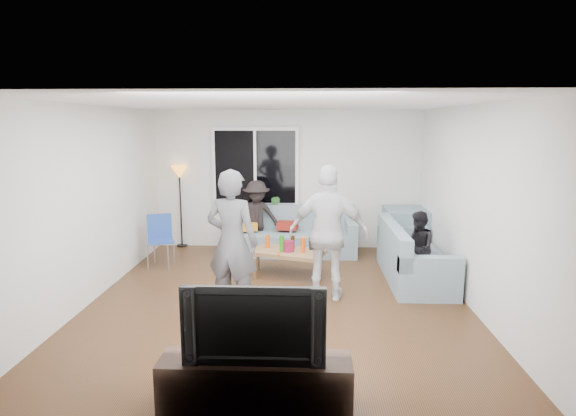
{
  "coord_description": "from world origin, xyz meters",
  "views": [
    {
      "loc": [
        0.38,
        -6.1,
        2.37
      ],
      "look_at": [
        0.1,
        0.6,
        1.15
      ],
      "focal_mm": 29.38,
      "sensor_mm": 36.0,
      "label": 1
    }
  ],
  "objects_px": {
    "television": "(255,321)",
    "side_chair": "(161,241)",
    "sofa_back_section": "(292,231)",
    "tv_console": "(256,383)",
    "floor_lamp": "(181,207)",
    "spectator_back": "(257,217)",
    "coffee_table": "(288,263)",
    "player_left": "(232,243)",
    "spectator_right": "(418,248)",
    "player_right": "(329,233)",
    "sofa_right_section": "(415,252)"
  },
  "relations": [
    {
      "from": "sofa_back_section",
      "to": "sofa_right_section",
      "type": "distance_m",
      "value": 2.35
    },
    {
      "from": "floor_lamp",
      "to": "television",
      "type": "relative_size",
      "value": 1.35
    },
    {
      "from": "player_left",
      "to": "player_right",
      "type": "xyz_separation_m",
      "value": [
        1.21,
        0.53,
        0.0
      ]
    },
    {
      "from": "player_right",
      "to": "tv_console",
      "type": "bearing_deg",
      "value": 83.76
    },
    {
      "from": "coffee_table",
      "to": "spectator_right",
      "type": "relative_size",
      "value": 1.01
    },
    {
      "from": "coffee_table",
      "to": "player_left",
      "type": "xyz_separation_m",
      "value": [
        -0.63,
        -1.51,
        0.71
      ]
    },
    {
      "from": "sofa_back_section",
      "to": "television",
      "type": "height_order",
      "value": "television"
    },
    {
      "from": "coffee_table",
      "to": "tv_console",
      "type": "bearing_deg",
      "value": -92.03
    },
    {
      "from": "sofa_right_section",
      "to": "side_chair",
      "type": "distance_m",
      "value": 4.1
    },
    {
      "from": "player_left",
      "to": "player_right",
      "type": "height_order",
      "value": "player_right"
    },
    {
      "from": "floor_lamp",
      "to": "television",
      "type": "bearing_deg",
      "value": -68.85
    },
    {
      "from": "sofa_right_section",
      "to": "television",
      "type": "distance_m",
      "value": 3.98
    },
    {
      "from": "side_chair",
      "to": "spectator_right",
      "type": "xyz_separation_m",
      "value": [
        4.07,
        -0.68,
        0.12
      ]
    },
    {
      "from": "player_left",
      "to": "spectator_right",
      "type": "bearing_deg",
      "value": -139.84
    },
    {
      "from": "sofa_right_section",
      "to": "player_right",
      "type": "relative_size",
      "value": 1.1
    },
    {
      "from": "sofa_back_section",
      "to": "spectator_back",
      "type": "distance_m",
      "value": 0.7
    },
    {
      "from": "player_right",
      "to": "television",
      "type": "height_order",
      "value": "player_right"
    },
    {
      "from": "sofa_back_section",
      "to": "player_left",
      "type": "xyz_separation_m",
      "value": [
        -0.66,
        -2.77,
        0.49
      ]
    },
    {
      "from": "floor_lamp",
      "to": "sofa_back_section",
      "type": "bearing_deg",
      "value": -11.02
    },
    {
      "from": "sofa_right_section",
      "to": "sofa_back_section",
      "type": "bearing_deg",
      "value": 54.16
    },
    {
      "from": "sofa_back_section",
      "to": "television",
      "type": "xyz_separation_m",
      "value": [
        -0.15,
        -4.77,
        0.35
      ]
    },
    {
      "from": "player_right",
      "to": "television",
      "type": "xyz_separation_m",
      "value": [
        -0.71,
        -2.53,
        -0.14
      ]
    },
    {
      "from": "side_chair",
      "to": "floor_lamp",
      "type": "height_order",
      "value": "floor_lamp"
    },
    {
      "from": "television",
      "to": "spectator_back",
      "type": "bearing_deg",
      "value": 95.98
    },
    {
      "from": "television",
      "to": "sofa_back_section",
      "type": "bearing_deg",
      "value": 88.16
    },
    {
      "from": "coffee_table",
      "to": "spectator_back",
      "type": "height_order",
      "value": "spectator_back"
    },
    {
      "from": "tv_console",
      "to": "television",
      "type": "bearing_deg",
      "value": 0.0
    },
    {
      "from": "floor_lamp",
      "to": "player_right",
      "type": "bearing_deg",
      "value": -44.41
    },
    {
      "from": "sofa_back_section",
      "to": "spectator_right",
      "type": "distance_m",
      "value": 2.47
    },
    {
      "from": "floor_lamp",
      "to": "coffee_table",
      "type": "bearing_deg",
      "value": -38.27
    },
    {
      "from": "sofa_right_section",
      "to": "coffee_table",
      "type": "bearing_deg",
      "value": 86.52
    },
    {
      "from": "television",
      "to": "side_chair",
      "type": "bearing_deg",
      "value": 117.35
    },
    {
      "from": "coffee_table",
      "to": "television",
      "type": "distance_m",
      "value": 3.56
    },
    {
      "from": "television",
      "to": "player_left",
      "type": "bearing_deg",
      "value": 104.11
    },
    {
      "from": "player_left",
      "to": "spectator_right",
      "type": "relative_size",
      "value": 1.67
    },
    {
      "from": "sofa_right_section",
      "to": "tv_console",
      "type": "height_order",
      "value": "sofa_right_section"
    },
    {
      "from": "side_chair",
      "to": "tv_console",
      "type": "height_order",
      "value": "side_chair"
    },
    {
      "from": "sofa_back_section",
      "to": "tv_console",
      "type": "distance_m",
      "value": 4.78
    },
    {
      "from": "spectator_back",
      "to": "coffee_table",
      "type": "bearing_deg",
      "value": -78.71
    },
    {
      "from": "floor_lamp",
      "to": "television",
      "type": "xyz_separation_m",
      "value": [
        2.01,
        -5.19,
        -0.01
      ]
    },
    {
      "from": "television",
      "to": "coffee_table",
      "type": "bearing_deg",
      "value": 87.97
    },
    {
      "from": "sofa_back_section",
      "to": "tv_console",
      "type": "bearing_deg",
      "value": -91.84
    },
    {
      "from": "sofa_right_section",
      "to": "side_chair",
      "type": "xyz_separation_m",
      "value": [
        -4.07,
        0.49,
        0.01
      ]
    },
    {
      "from": "coffee_table",
      "to": "player_right",
      "type": "relative_size",
      "value": 0.6
    },
    {
      "from": "floor_lamp",
      "to": "spectator_right",
      "type": "distance_m",
      "value": 4.53
    },
    {
      "from": "floor_lamp",
      "to": "spectator_right",
      "type": "relative_size",
      "value": 1.43
    },
    {
      "from": "spectator_back",
      "to": "tv_console",
      "type": "height_order",
      "value": "spectator_back"
    },
    {
      "from": "sofa_right_section",
      "to": "side_chair",
      "type": "height_order",
      "value": "side_chair"
    },
    {
      "from": "coffee_table",
      "to": "floor_lamp",
      "type": "height_order",
      "value": "floor_lamp"
    },
    {
      "from": "side_chair",
      "to": "player_left",
      "type": "relative_size",
      "value": 0.47
    }
  ]
}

